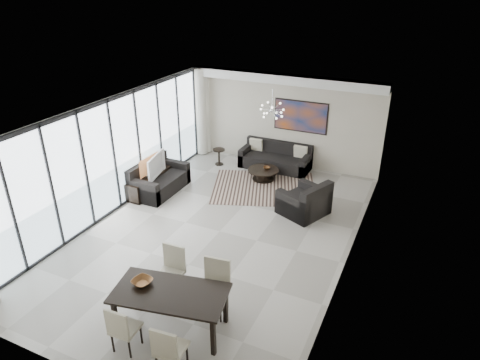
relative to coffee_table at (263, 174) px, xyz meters
The scene contains 20 objects.
room_shell 3.40m from the coffee_table, 79.15° to the right, with size 6.00×9.00×2.90m.
window_wall 4.32m from the coffee_table, 131.31° to the right, with size 0.37×8.95×2.90m.
soffit 2.86m from the coffee_table, 83.74° to the left, with size 5.98×0.40×0.26m, color white.
painting 2.10m from the coffee_table, 65.26° to the left, with size 1.68×0.04×0.98m, color #A34816.
chandelier 2.29m from the coffee_table, 54.21° to the right, with size 0.66×0.66×0.71m.
rug 0.57m from the coffee_table, 65.83° to the right, with size 2.90×2.23×0.01m, color black.
coffee_table is the anchor object (origin of this frame).
bowl_coffee 0.20m from the coffee_table, 44.96° to the left, with size 0.21×0.21×0.07m, color brown.
sofa_main 0.98m from the coffee_table, 88.61° to the left, with size 2.19×0.89×0.79m.
loveseat 3.09m from the coffee_table, 141.54° to the right, with size 0.98×1.74×0.87m.
armchair 2.24m from the coffee_table, 39.86° to the right, with size 1.35×1.38×0.90m.
side_table 1.77m from the coffee_table, 165.60° to the left, with size 0.39×0.39×0.53m.
tv_console 3.34m from the coffee_table, 141.87° to the right, with size 0.46×1.62×0.51m, color black.
television 3.26m from the coffee_table, 140.60° to the right, with size 1.08×0.14×0.62m, color gray.
dining_table 6.27m from the coffee_table, 82.49° to the right, with size 2.06×1.31×0.80m.
dining_chair_sw 6.97m from the coffee_table, 86.86° to the right, with size 0.43×0.43×0.90m.
dining_chair_se 7.14m from the coffee_table, 79.57° to the right, with size 0.47×0.47×0.94m.
dining_chair_nw 5.39m from the coffee_table, 86.79° to the right, with size 0.47×0.47×1.00m.
dining_chair_ne 5.62m from the coffee_table, 76.84° to the right, with size 0.54×0.54×1.05m.
bowl_dining 6.25m from the coffee_table, 87.50° to the right, with size 0.33×0.33×0.08m, color brown.
Camera 1 is at (4.08, -7.67, 5.56)m, focal length 32.00 mm.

